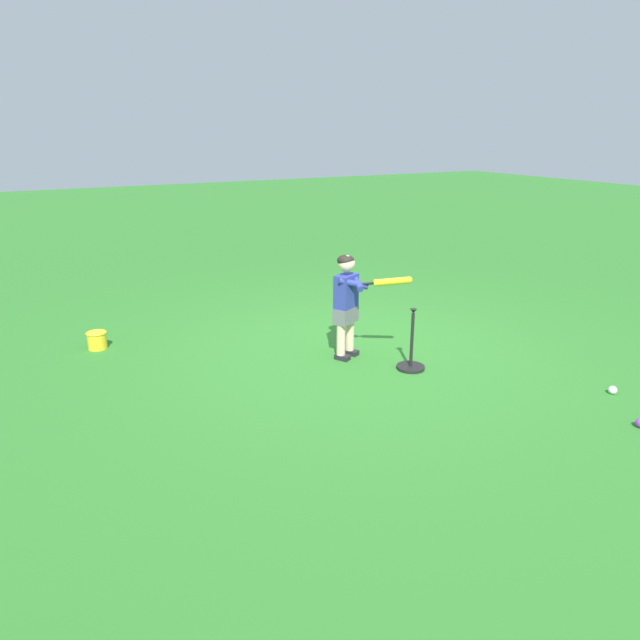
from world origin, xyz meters
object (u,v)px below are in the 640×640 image
Objects in this scene: batting_tee at (411,359)px; toy_bucket at (97,340)px; child_batter at (349,297)px; play_ball_by_bucket at (613,390)px.

toy_bucket is (2.08, 2.64, -0.01)m from batting_tee.
child_batter is 2.58m from play_ball_by_bucket.
batting_tee is 3.36m from toy_bucket.
child_batter reaches higher than batting_tee.
child_batter reaches higher than play_ball_by_bucket.
play_ball_by_bucket is at bearing -131.38° from toy_bucket.
batting_tee is 2.87× the size of toy_bucket.
toy_bucket is at bearing 56.15° from child_batter.
batting_tee is (1.34, 1.24, 0.07)m from play_ball_by_bucket.
child_batter reaches higher than toy_bucket.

